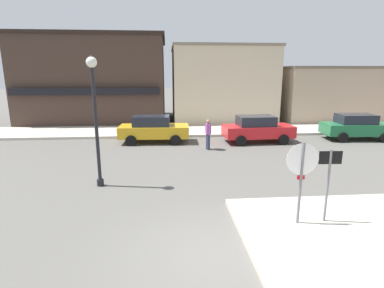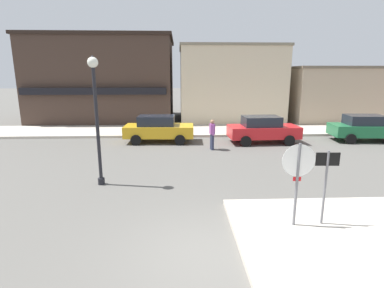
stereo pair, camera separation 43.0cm
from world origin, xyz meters
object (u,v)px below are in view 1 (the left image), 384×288
object	(u,v)px
parked_car_third	(357,127)
pedestrian_crossing_near	(208,133)
one_way_sign	(328,178)
parked_car_second	(257,129)
stop_sign	(301,173)
parked_car_nearest	(153,129)
lamp_post	(95,103)

from	to	relation	value
parked_car_third	pedestrian_crossing_near	distance (m)	9.50
one_way_sign	parked_car_second	xyz separation A→B (m)	(1.16, 9.93, -0.52)
stop_sign	parked_car_nearest	bearing A→B (deg)	111.67
parked_car_nearest	parked_car_third	distance (m)	12.30
lamp_post	stop_sign	bearing A→B (deg)	-31.36
lamp_post	parked_car_second	distance (m)	10.26
lamp_post	parked_car_third	xyz separation A→B (m)	(13.93, 6.65, -2.15)
pedestrian_crossing_near	parked_car_third	bearing A→B (deg)	10.27
one_way_sign	pedestrian_crossing_near	size ratio (longest dim) A/B	1.30
stop_sign	one_way_sign	distance (m)	0.77
one_way_sign	parked_car_nearest	xyz separation A→B (m)	(-4.90, 10.40, -0.52)
one_way_sign	lamp_post	distance (m)	7.58
parked_car_second	parked_car_third	bearing A→B (deg)	1.90
parked_car_third	pedestrian_crossing_near	xyz separation A→B (m)	(-9.35, -1.69, 0.06)
parked_car_third	pedestrian_crossing_near	world-z (taller)	pedestrian_crossing_near
stop_sign	parked_car_nearest	distance (m)	11.26
stop_sign	parked_car_nearest	world-z (taller)	stop_sign
pedestrian_crossing_near	lamp_post	bearing A→B (deg)	-132.77
parked_car_nearest	pedestrian_crossing_near	size ratio (longest dim) A/B	2.52
one_way_sign	parked_car_nearest	world-z (taller)	one_way_sign
parked_car_nearest	parked_car_third	world-z (taller)	same
stop_sign	one_way_sign	size ratio (longest dim) A/B	1.10
parked_car_third	parked_car_second	bearing A→B (deg)	-178.10
one_way_sign	lamp_post	bearing A→B (deg)	151.93
stop_sign	parked_car_third	size ratio (longest dim) A/B	0.56
parked_car_nearest	parked_car_third	xyz separation A→B (m)	(12.30, -0.27, 0.00)
pedestrian_crossing_near	parked_car_second	bearing A→B (deg)	25.61
stop_sign	one_way_sign	xyz separation A→B (m)	(0.75, 0.04, -0.19)
one_way_sign	parked_car_nearest	size ratio (longest dim) A/B	0.52
stop_sign	one_way_sign	world-z (taller)	stop_sign
parked_car_second	pedestrian_crossing_near	world-z (taller)	pedestrian_crossing_near
one_way_sign	lamp_post	xyz separation A→B (m)	(-6.53, 3.48, 1.63)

